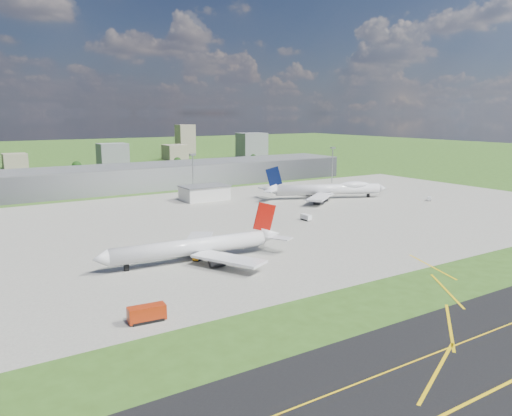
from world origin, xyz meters
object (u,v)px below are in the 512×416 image
van_white_far (429,199)px  tug_yellow (198,258)px  airliner_blue_quad (328,189)px  airliner_red_twin (197,247)px  fire_truck (147,314)px  van_white_near (306,218)px

van_white_far → tug_yellow: bearing=157.5°
airliner_blue_quad → van_white_far: bearing=-15.8°
airliner_red_twin → airliner_blue_quad: (120.61, 73.16, 0.55)m
fire_truck → tug_yellow: size_ratio=2.29×
fire_truck → tug_yellow: (32.76, 39.53, -1.05)m
airliner_red_twin → van_white_near: bearing=-151.8°
van_white_near → van_white_far: van_white_near is taller
airliner_blue_quad → fire_truck: size_ratio=7.63×
van_white_far → airliner_red_twin: bearing=157.6°
tug_yellow → fire_truck: bearing=-163.7°
airliner_blue_quad → tug_yellow: size_ratio=17.47×
fire_truck → van_white_near: (104.24, 70.87, -0.55)m
airliner_blue_quad → van_white_far: size_ratio=15.75×
airliner_red_twin → airliner_blue_quad: airliner_blue_quad is taller
fire_truck → van_white_near: 126.05m
van_white_near → tug_yellow: bearing=112.0°
airliner_red_twin → fire_truck: 51.12m
tug_yellow → van_white_near: van_white_near is taller
tug_yellow → van_white_far: size_ratio=0.90×
tug_yellow → van_white_far: van_white_far is taller
fire_truck → van_white_far: fire_truck is taller
tug_yellow → van_white_far: (164.77, 35.74, 0.20)m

